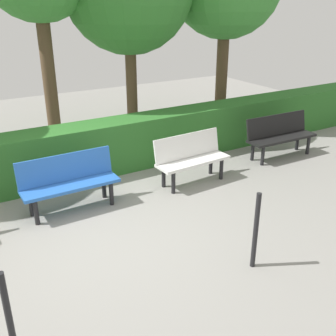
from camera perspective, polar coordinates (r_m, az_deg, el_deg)
ground_plane at (r=5.83m, az=-9.58°, el=-8.88°), size 18.28×18.28×0.00m
bench_black at (r=8.56m, az=15.62°, el=4.69°), size 1.56×0.50×0.86m
bench_white at (r=7.07m, az=3.28°, el=1.63°), size 1.37×0.52×0.86m
bench_blue at (r=6.32m, az=-13.91°, el=-1.68°), size 1.48×0.46×0.86m
hedge_row at (r=7.61m, az=-8.36°, el=3.04°), size 14.28×0.65×0.96m
railing_post_mid at (r=4.92m, az=12.35°, el=-8.74°), size 0.06×0.06×1.00m
railing_post_far at (r=3.92m, az=-21.61°, el=-19.53°), size 0.06×0.06×1.00m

